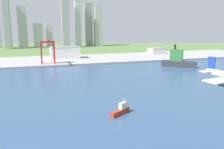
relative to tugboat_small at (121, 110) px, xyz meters
The scene contains 9 objects.
ground_plane 114.25m from the tugboat_small, 83.49° to the left, with size 2400.00×2400.00×0.00m, color #53723E.
water_bay 55.10m from the tugboat_small, 76.40° to the left, with size 840.00×360.00×0.15m, color #2D4C70.
industrial_pier 303.75m from the tugboat_small, 87.56° to the left, with size 840.00×140.00×2.50m, color #979799.
tugboat_small is the anchor object (origin of this frame).
container_barge 232.58m from the tugboat_small, 46.15° to the left, with size 48.67×45.97×36.03m.
port_crane_red 256.45m from the tugboat_small, 98.30° to the left, with size 23.36×39.17×40.92m.
warehouse_main 317.16m from the tugboat_small, 90.10° to the left, with size 57.82×28.81×23.19m.
warehouse_annex 394.81m from the tugboat_small, 57.37° to the left, with size 32.67×30.68×13.80m.
distant_skyline 642.50m from the tugboat_small, 89.62° to the left, with size 353.89×59.99×154.66m.
Camera 1 is at (-69.83, 35.84, 61.78)m, focal length 37.17 mm.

